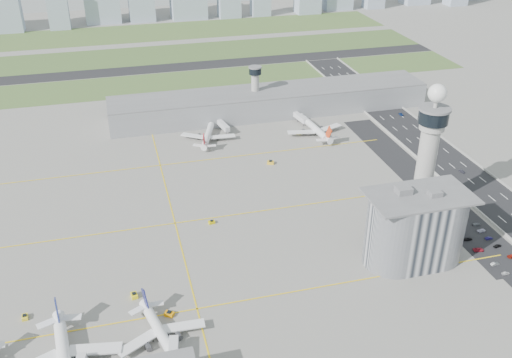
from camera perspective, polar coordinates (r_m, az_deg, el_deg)
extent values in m
plane|color=gray|center=(248.11, 2.09, -6.81)|extent=(1000.00, 1000.00, 0.00)
cube|color=#45642F|center=(443.59, -8.96, 9.46)|extent=(480.00, 50.00, 0.08)
cube|color=#445D2C|center=(514.80, -10.00, 12.09)|extent=(480.00, 60.00, 0.08)
cube|color=#47602D|center=(591.79, -10.85, 14.19)|extent=(480.00, 70.00, 0.08)
cube|color=black|center=(478.57, -9.51, 10.85)|extent=(480.00, 22.00, 0.10)
cube|color=black|center=(297.80, 23.82, -2.92)|extent=(28.00, 500.00, 0.10)
cube|color=#9E9E99|center=(289.49, 21.64, -3.25)|extent=(0.60, 500.00, 1.20)
cube|color=black|center=(277.10, 20.91, -4.74)|extent=(18.00, 260.00, 0.08)
cube|color=black|center=(268.23, 21.95, -6.15)|extent=(20.00, 44.00, 0.10)
cube|color=yellow|center=(218.34, -5.92, -12.80)|extent=(260.00, 0.60, 0.01)
cube|color=yellow|center=(266.03, -8.10, -4.40)|extent=(260.00, 0.60, 0.01)
cube|color=yellow|center=(317.91, -9.56, 1.35)|extent=(260.00, 0.60, 0.01)
cube|color=yellow|center=(266.03, -8.10, -4.40)|extent=(0.60, 260.00, 0.01)
cylinder|color=#ADAAA5|center=(268.78, 16.54, 0.90)|extent=(8.40, 8.40, 48.00)
cylinder|color=#ADAAA5|center=(259.67, 17.21, 5.19)|extent=(11.00, 11.00, 4.00)
cylinder|color=black|center=(258.18, 17.34, 6.01)|extent=(13.00, 13.00, 6.00)
cylinder|color=slate|center=(256.92, 17.45, 6.72)|extent=(14.00, 14.00, 1.00)
cylinder|color=#ADAAA5|center=(256.05, 17.53, 7.24)|extent=(1.60, 1.60, 5.00)
sphere|color=white|center=(254.53, 17.68, 8.18)|extent=(8.00, 8.00, 8.00)
cylinder|color=#ADAAA5|center=(377.48, -0.09, 8.59)|extent=(5.00, 5.00, 28.00)
cylinder|color=black|center=(372.56, -0.09, 10.75)|extent=(8.00, 8.00, 4.00)
cylinder|color=slate|center=(371.79, -0.09, 11.12)|extent=(8.60, 8.60, 0.80)
cube|color=#B2B2B7|center=(241.79, 15.63, -4.77)|extent=(18.00, 24.00, 30.00)
cylinder|color=#B2B2B7|center=(237.74, 13.73, -5.12)|extent=(24.00, 24.00, 30.00)
cylinder|color=#B2B2B7|center=(246.11, 17.45, -4.42)|extent=(24.00, 24.00, 30.00)
cube|color=slate|center=(233.91, 16.12, -1.62)|extent=(42.00, 24.00, 0.80)
cube|color=slate|center=(232.53, 14.53, -1.12)|extent=(6.00, 5.00, 3.00)
cube|color=slate|center=(234.29, 17.45, -1.41)|extent=(5.00, 4.00, 2.40)
cube|color=gray|center=(380.49, 1.46, 7.70)|extent=(210.00, 32.00, 15.00)
cube|color=slate|center=(377.71, 1.48, 8.82)|extent=(210.00, 32.00, 0.80)
imported|color=silver|center=(253.49, 23.69, -8.62)|extent=(3.37, 1.51, 1.13)
imported|color=gray|center=(257.02, 22.78, -7.83)|extent=(3.96, 1.72, 1.27)
imported|color=#AD1D30|center=(263.10, 21.36, -6.60)|extent=(4.97, 2.91, 1.30)
imported|color=black|center=(268.62, 20.43, -5.64)|extent=(4.19, 1.90, 1.19)
imported|color=navy|center=(271.29, 19.81, -5.15)|extent=(3.70, 1.84, 1.21)
imported|color=white|center=(277.27, 19.01, -4.21)|extent=(3.87, 1.44, 1.26)
imported|color=maroon|center=(264.63, 24.26, -7.04)|extent=(4.55, 2.00, 1.30)
imported|color=black|center=(268.69, 22.99, -6.17)|extent=(4.00, 2.15, 1.29)
imported|color=#1B1556|center=(272.47, 22.25, -5.50)|extent=(3.53, 1.29, 1.16)
imported|color=silver|center=(276.73, 21.62, -4.81)|extent=(4.21, 2.27, 1.12)
imported|color=slate|center=(280.51, 21.20, -4.24)|extent=(4.08, 1.85, 1.16)
imported|color=black|center=(325.40, 19.89, 0.72)|extent=(1.86, 3.84, 1.21)
imported|color=navy|center=(390.74, 14.31, 6.29)|extent=(2.50, 4.55, 1.21)
imported|color=#97979A|center=(434.93, 8.95, 9.14)|extent=(1.65, 3.55, 1.18)
cube|color=#9EADC1|center=(623.85, -19.24, 16.02)|extent=(20.04, 16.03, 45.20)
cube|color=#9EADC1|center=(643.89, -2.71, 17.07)|extent=(23.01, 18.41, 27.75)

